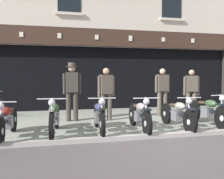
# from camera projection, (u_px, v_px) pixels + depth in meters

# --- Properties ---
(ground) EXTENTS (23.58, 22.00, 0.18)m
(ground) POSITION_uv_depth(u_px,v_px,m) (192.00, 153.00, 4.82)
(ground) COLOR gray
(shop_facade) EXTENTS (11.88, 4.42, 5.91)m
(shop_facade) POSITION_uv_depth(u_px,v_px,m) (104.00, 71.00, 12.50)
(shop_facade) COLOR black
(shop_facade) RESTS_ON ground
(motorcycle_far_left) EXTENTS (0.62, 2.02, 0.89)m
(motorcycle_far_left) POSITION_uv_depth(u_px,v_px,m) (7.00, 120.00, 5.75)
(motorcycle_far_left) COLOR black
(motorcycle_far_left) RESTS_ON ground
(motorcycle_left) EXTENTS (0.62, 2.08, 0.93)m
(motorcycle_left) POSITION_uv_depth(u_px,v_px,m) (55.00, 117.00, 6.12)
(motorcycle_left) COLOR black
(motorcycle_left) RESTS_ON ground
(motorcycle_center_left) EXTENTS (0.62, 2.02, 0.93)m
(motorcycle_center_left) POSITION_uv_depth(u_px,v_px,m) (99.00, 115.00, 6.32)
(motorcycle_center_left) COLOR black
(motorcycle_center_left) RESTS_ON ground
(motorcycle_center) EXTENTS (0.62, 1.99, 0.91)m
(motorcycle_center) POSITION_uv_depth(u_px,v_px,m) (139.00, 115.00, 6.50)
(motorcycle_center) COLOR black
(motorcycle_center) RESTS_ON ground
(motorcycle_center_right) EXTENTS (0.62, 1.99, 0.89)m
(motorcycle_center_right) POSITION_uv_depth(u_px,v_px,m) (177.00, 113.00, 6.76)
(motorcycle_center_right) COLOR black
(motorcycle_center_right) RESTS_ON ground
(motorcycle_right) EXTENTS (0.62, 2.06, 0.93)m
(motorcycle_right) POSITION_uv_depth(u_px,v_px,m) (207.00, 111.00, 7.12)
(motorcycle_right) COLOR black
(motorcycle_right) RESTS_ON ground
(salesman_left) EXTENTS (0.56, 0.36, 1.81)m
(salesman_left) POSITION_uv_depth(u_px,v_px,m) (72.00, 88.00, 7.90)
(salesman_left) COLOR #38332D
(salesman_left) RESTS_ON ground
(shopkeeper_center) EXTENTS (0.55, 0.28, 1.65)m
(shopkeeper_center) POSITION_uv_depth(u_px,v_px,m) (106.00, 92.00, 7.97)
(shopkeeper_center) COLOR brown
(shopkeeper_center) RESTS_ON ground
(salesman_right) EXTENTS (0.56, 0.26, 1.65)m
(salesman_right) POSITION_uv_depth(u_px,v_px,m) (162.00, 90.00, 8.90)
(salesman_right) COLOR brown
(salesman_right) RESTS_ON ground
(assistant_far_right) EXTENTS (0.55, 0.29, 1.61)m
(assistant_far_right) POSITION_uv_depth(u_px,v_px,m) (191.00, 91.00, 8.74)
(assistant_far_right) COLOR brown
(assistant_far_right) RESTS_ON ground
(advert_board_near) EXTENTS (0.77, 0.03, 0.98)m
(advert_board_near) POSITION_uv_depth(u_px,v_px,m) (62.00, 63.00, 10.40)
(advert_board_near) COLOR beige
(advert_board_far) EXTENTS (0.64, 0.03, 0.99)m
(advert_board_far) POSITION_uv_depth(u_px,v_px,m) (33.00, 66.00, 10.14)
(advert_board_far) COLOR silver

